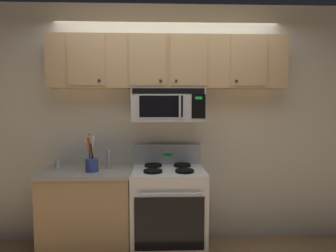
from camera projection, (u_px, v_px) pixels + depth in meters
The scene contains 8 objects.
back_wall at pixel (167, 124), 3.42m from camera, with size 5.20×0.10×2.70m, color silver.
stove_range at pixel (168, 209), 3.12m from camera, with size 0.76×0.69×1.12m.
over_range_microwave at pixel (168, 105), 3.15m from camera, with size 0.76×0.43×0.35m.
upper_cabinets at pixel (168, 63), 3.15m from camera, with size 2.50×0.36×0.55m.
counter_segment at pixel (89, 211), 3.10m from camera, with size 0.93×0.65×0.90m.
utensil_crock_blue at pixel (92, 162), 2.97m from camera, with size 0.14×0.13×0.38m.
salt_shaker at pixel (57, 164), 3.12m from camera, with size 0.04×0.04×0.10m.
pepper_mill at pixel (109, 159), 3.10m from camera, with size 0.05×0.05×0.20m, color #B7B2A8.
Camera 1 is at (-0.11, -2.62, 1.59)m, focal length 31.36 mm.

